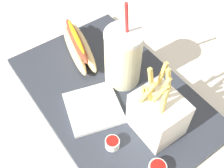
# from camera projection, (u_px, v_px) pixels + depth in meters

# --- Properties ---
(ground_plane) EXTENTS (2.40, 2.40, 0.02)m
(ground_plane) POSITION_uv_depth(u_px,v_px,m) (112.00, 99.00, 0.70)
(ground_plane) COLOR silver
(food_tray) EXTENTS (0.49, 0.33, 0.02)m
(food_tray) POSITION_uv_depth(u_px,v_px,m) (112.00, 94.00, 0.68)
(food_tray) COLOR #2D333D
(food_tray) RESTS_ON ground_plane
(soda_cup) EXTENTS (0.09, 0.09, 0.23)m
(soda_cup) POSITION_uv_depth(u_px,v_px,m) (123.00, 57.00, 0.64)
(soda_cup) COLOR beige
(soda_cup) RESTS_ON food_tray
(fries_basket) EXTENTS (0.10, 0.09, 0.18)m
(fries_basket) POSITION_uv_depth(u_px,v_px,m) (158.00, 114.00, 0.57)
(fries_basket) COLOR white
(fries_basket) RESTS_ON food_tray
(hot_dog_1) EXTENTS (0.20, 0.10, 0.07)m
(hot_dog_1) POSITION_uv_depth(u_px,v_px,m) (79.00, 46.00, 0.73)
(hot_dog_1) COLOR #E5C689
(hot_dog_1) RESTS_ON food_tray
(ketchup_cup_1) EXTENTS (0.04, 0.04, 0.02)m
(ketchup_cup_1) POSITION_uv_depth(u_px,v_px,m) (157.00, 168.00, 0.54)
(ketchup_cup_1) COLOR white
(ketchup_cup_1) RESTS_ON food_tray
(ketchup_cup_2) EXTENTS (0.03, 0.03, 0.02)m
(ketchup_cup_2) POSITION_uv_depth(u_px,v_px,m) (112.00, 143.00, 0.58)
(ketchup_cup_2) COLOR white
(ketchup_cup_2) RESTS_ON food_tray
(napkin_stack) EXTENTS (0.15, 0.15, 0.01)m
(napkin_stack) POSITION_uv_depth(u_px,v_px,m) (94.00, 108.00, 0.64)
(napkin_stack) COLOR white
(napkin_stack) RESTS_ON food_tray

